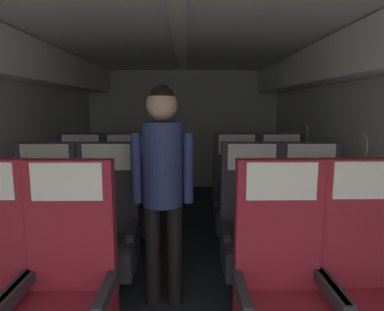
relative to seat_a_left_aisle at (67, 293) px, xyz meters
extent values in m
cube|color=#23282D|center=(0.56, 1.35, -0.49)|extent=(3.53, 6.10, 0.02)
cube|color=silver|center=(2.22, 1.35, 0.55)|extent=(0.08, 5.70, 2.07)
cube|color=silver|center=(0.56, 1.35, 1.59)|extent=(3.41, 5.70, 0.06)
cube|color=silver|center=(0.56, 4.22, 0.55)|extent=(3.41, 0.06, 2.07)
cube|color=white|center=(-0.88, 1.35, 1.37)|extent=(0.36, 5.47, 0.36)
cube|color=white|center=(2.00, 1.35, 1.37)|extent=(0.36, 5.47, 0.36)
cube|color=white|center=(0.56, 1.35, 1.55)|extent=(0.12, 5.13, 0.02)
cylinder|color=white|center=(2.18, 1.35, 0.60)|extent=(0.01, 0.26, 0.26)
cylinder|color=white|center=(2.18, 2.77, 0.60)|extent=(0.01, 0.26, 0.26)
cube|color=#28282D|center=(-0.24, -0.05, 0.05)|extent=(0.05, 0.39, 0.06)
cube|color=maroon|center=(0.00, 0.13, 0.32)|extent=(0.46, 0.08, 0.72)
cube|color=#28282D|center=(0.22, -0.06, 0.05)|extent=(0.05, 0.39, 0.06)
cube|color=#28282D|center=(-0.22, -0.06, 0.05)|extent=(0.05, 0.39, 0.06)
cube|color=silver|center=(0.00, 0.08, 0.57)|extent=(0.37, 0.01, 0.20)
cube|color=maroon|center=(1.57, 0.14, 0.32)|extent=(0.46, 0.08, 0.72)
cube|color=#28282D|center=(1.35, -0.05, 0.05)|extent=(0.05, 0.39, 0.06)
cube|color=silver|center=(1.57, 0.09, 0.57)|extent=(0.37, 0.01, 0.20)
cube|color=maroon|center=(1.11, 0.12, 0.32)|extent=(0.46, 0.08, 0.72)
cube|color=#28282D|center=(1.33, -0.07, 0.05)|extent=(0.05, 0.39, 0.06)
cube|color=#28282D|center=(0.89, -0.07, 0.05)|extent=(0.05, 0.39, 0.06)
cube|color=silver|center=(1.11, 0.07, 0.57)|extent=(0.37, 0.01, 0.20)
cube|color=#38383D|center=(-0.46, 0.77, -0.37)|extent=(0.17, 0.17, 0.22)
cube|color=#33333D|center=(-0.46, 0.77, -0.15)|extent=(0.46, 0.46, 0.22)
cube|color=#33333D|center=(-0.46, 0.96, 0.32)|extent=(0.46, 0.08, 0.72)
cube|color=#28282D|center=(-0.24, 0.77, 0.05)|extent=(0.05, 0.39, 0.06)
cube|color=#28282D|center=(-0.69, 0.77, 0.05)|extent=(0.05, 0.39, 0.06)
cube|color=silver|center=(-0.46, 0.91, 0.57)|extent=(0.37, 0.01, 0.20)
cube|color=#38383D|center=(0.00, 0.77, -0.37)|extent=(0.17, 0.17, 0.22)
cube|color=#33333D|center=(0.00, 0.77, -0.15)|extent=(0.46, 0.46, 0.22)
cube|color=#33333D|center=(0.00, 0.96, 0.32)|extent=(0.46, 0.08, 0.72)
cube|color=#28282D|center=(0.22, 0.77, 0.05)|extent=(0.05, 0.39, 0.06)
cube|color=#28282D|center=(-0.22, 0.77, 0.05)|extent=(0.05, 0.39, 0.06)
cube|color=silver|center=(0.00, 0.91, 0.57)|extent=(0.37, 0.01, 0.20)
cube|color=#38383D|center=(1.57, 0.76, -0.37)|extent=(0.17, 0.17, 0.22)
cube|color=#33333D|center=(1.57, 0.76, -0.15)|extent=(0.46, 0.46, 0.22)
cube|color=#33333D|center=(1.57, 0.95, 0.32)|extent=(0.46, 0.08, 0.72)
cube|color=#28282D|center=(1.79, 0.76, 0.05)|extent=(0.05, 0.39, 0.06)
cube|color=#28282D|center=(1.35, 0.76, 0.05)|extent=(0.05, 0.39, 0.06)
cube|color=silver|center=(1.57, 0.90, 0.57)|extent=(0.37, 0.01, 0.20)
cube|color=#38383D|center=(1.12, 0.76, -0.37)|extent=(0.17, 0.17, 0.22)
cube|color=#33333D|center=(1.12, 0.76, -0.15)|extent=(0.46, 0.46, 0.22)
cube|color=#33333D|center=(1.12, 0.94, 0.32)|extent=(0.46, 0.08, 0.72)
cube|color=#28282D|center=(1.34, 0.76, 0.05)|extent=(0.05, 0.39, 0.06)
cube|color=#28282D|center=(0.90, 0.76, 0.05)|extent=(0.05, 0.39, 0.06)
cube|color=silver|center=(1.12, 0.90, 0.57)|extent=(0.37, 0.01, 0.20)
cube|color=#38383D|center=(-0.46, 1.60, -0.37)|extent=(0.17, 0.17, 0.22)
cube|color=#33333D|center=(-0.46, 1.60, -0.15)|extent=(0.46, 0.46, 0.22)
cube|color=#33333D|center=(-0.46, 1.79, 0.32)|extent=(0.46, 0.08, 0.72)
cube|color=#28282D|center=(-0.24, 1.60, 0.05)|extent=(0.05, 0.39, 0.06)
cube|color=#28282D|center=(-0.68, 1.60, 0.05)|extent=(0.05, 0.39, 0.06)
cube|color=silver|center=(-0.46, 1.75, 0.57)|extent=(0.37, 0.01, 0.20)
cube|color=#38383D|center=(0.00, 1.57, -0.37)|extent=(0.17, 0.17, 0.22)
cube|color=#33333D|center=(0.00, 1.57, -0.15)|extent=(0.46, 0.46, 0.22)
cube|color=#33333D|center=(0.00, 1.76, 0.32)|extent=(0.46, 0.08, 0.72)
cube|color=#28282D|center=(0.23, 1.57, 0.05)|extent=(0.05, 0.39, 0.06)
cube|color=#28282D|center=(-0.22, 1.57, 0.05)|extent=(0.05, 0.39, 0.06)
cube|color=silver|center=(0.00, 1.72, 0.57)|extent=(0.37, 0.01, 0.20)
cube|color=#38383D|center=(1.58, 1.60, -0.37)|extent=(0.17, 0.17, 0.22)
cube|color=#33333D|center=(1.58, 1.60, -0.15)|extent=(0.46, 0.46, 0.22)
cube|color=#33333D|center=(1.58, 1.79, 0.32)|extent=(0.46, 0.08, 0.72)
cube|color=#28282D|center=(1.80, 1.60, 0.05)|extent=(0.05, 0.39, 0.06)
cube|color=#28282D|center=(1.36, 1.60, 0.05)|extent=(0.05, 0.39, 0.06)
cube|color=silver|center=(1.58, 1.75, 0.57)|extent=(0.37, 0.01, 0.20)
cube|color=#38383D|center=(1.12, 1.60, -0.37)|extent=(0.17, 0.17, 0.22)
cube|color=#33333D|center=(1.12, 1.60, -0.15)|extent=(0.46, 0.46, 0.22)
cube|color=#33333D|center=(1.12, 1.79, 0.32)|extent=(0.46, 0.08, 0.72)
cube|color=#28282D|center=(1.35, 1.60, 0.05)|extent=(0.05, 0.39, 0.06)
cube|color=#28282D|center=(0.90, 1.60, 0.05)|extent=(0.05, 0.39, 0.06)
cube|color=silver|center=(1.12, 1.74, 0.57)|extent=(0.37, 0.01, 0.20)
cylinder|color=black|center=(0.37, 0.68, -0.11)|extent=(0.11, 0.11, 0.75)
cylinder|color=black|center=(0.53, 0.68, -0.11)|extent=(0.11, 0.11, 0.75)
cylinder|color=navy|center=(0.45, 0.68, 0.56)|extent=(0.28, 0.28, 0.58)
cylinder|color=navy|center=(0.27, 0.68, 0.53)|extent=(0.07, 0.07, 0.50)
cylinder|color=navy|center=(0.63, 0.68, 0.53)|extent=(0.07, 0.07, 0.50)
sphere|color=tan|center=(0.45, 0.68, 0.97)|extent=(0.21, 0.21, 0.21)
sphere|color=black|center=(0.45, 0.68, 1.01)|extent=(0.18, 0.18, 0.18)
camera|label=1|loc=(0.62, -1.59, 0.96)|focal=31.01mm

